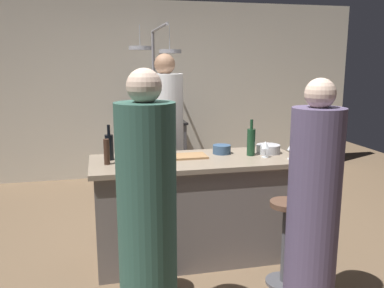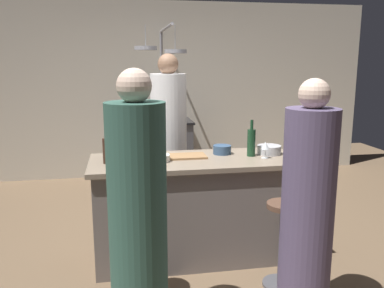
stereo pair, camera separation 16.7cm
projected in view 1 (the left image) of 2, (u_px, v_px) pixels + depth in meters
The scene contains 22 objects.
ground_plane at pixel (196, 255), 3.68m from camera, with size 9.00×9.00×0.00m, color brown.
back_wall at pixel (152, 90), 6.14m from camera, with size 6.40×0.16×2.60m, color beige.
kitchen_island at pixel (196, 208), 3.59m from camera, with size 1.80×0.72×0.90m.
stove_range at pixel (157, 151), 5.93m from camera, with size 0.80×0.64×0.89m.
chef at pixel (166, 146), 4.36m from camera, with size 0.38×0.38×1.81m.
bar_stool_right at pixel (285, 239), 3.13m from camera, with size 0.28×0.28×0.68m.
guest_right at pixel (313, 211), 2.68m from camera, with size 0.34×0.34×1.62m.
bar_stool_left at pixel (140, 254), 2.89m from camera, with size 0.28×0.28×0.68m.
guest_left at pixel (147, 220), 2.44m from camera, with size 0.36×0.36×1.69m.
overhead_pot_rack at pixel (155, 69), 5.26m from camera, with size 0.62×1.32×2.17m.
cutting_board at pixel (188, 156), 3.55m from camera, with size 0.32×0.22×0.02m, color #997047.
pepper_mill at pixel (107, 152), 3.28m from camera, with size 0.05×0.05×0.21m, color #382319.
wine_bottle_green at pixel (251, 142), 3.60m from camera, with size 0.07×0.07×0.32m.
wine_bottle_amber at pixel (136, 147), 3.42m from camera, with size 0.07×0.07×0.31m.
wine_bottle_rose at pixel (150, 155), 3.14m from camera, with size 0.07×0.07×0.29m.
wine_bottle_dark at pixel (109, 147), 3.44m from camera, with size 0.07×0.07×0.30m.
wine_bottle_red at pixel (132, 151), 3.28m from camera, with size 0.07×0.07×0.29m.
wine_glass_near_right_guest at pixel (291, 147), 3.47m from camera, with size 0.07×0.07×0.15m.
wine_glass_near_left_guest at pixel (265, 146), 3.53m from camera, with size 0.07×0.07×0.15m.
mixing_bowl_steel at pixel (268, 149), 3.70m from camera, with size 0.21×0.21×0.08m, color #B7B7BC.
mixing_bowl_blue at pixel (222, 149), 3.69m from camera, with size 0.16×0.16×0.08m, color #334C6B.
mixing_bowl_ceramic at pixel (159, 158), 3.39m from camera, with size 0.20×0.20×0.06m, color silver.
Camera 1 is at (-0.79, -3.31, 1.72)m, focal length 37.92 mm.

